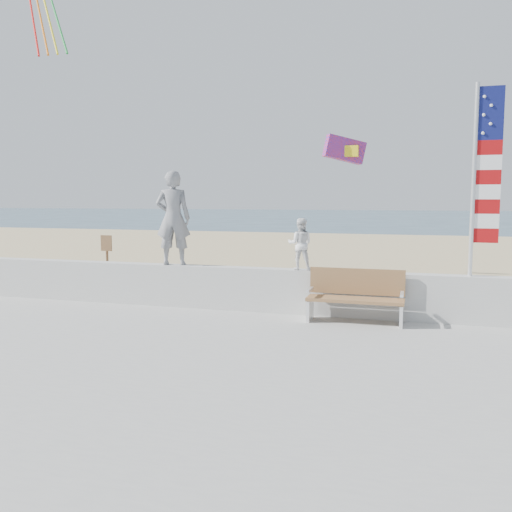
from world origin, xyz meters
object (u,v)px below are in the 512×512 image
object	(u,v)px
adult	(173,218)
bench	(356,295)
flag	(482,172)
child	(300,244)

from	to	relation	value
adult	bench	xyz separation A→B (m)	(3.96, -0.45, -1.41)
bench	flag	size ratio (longest dim) A/B	0.51
bench	flag	world-z (taller)	flag
child	flag	size ratio (longest dim) A/B	0.30
adult	flag	size ratio (longest dim) A/B	0.58
child	bench	distance (m)	1.55
adult	child	bearing A→B (deg)	165.10
adult	bench	bearing A→B (deg)	158.56
adult	child	xyz separation A→B (m)	(2.79, 0.00, -0.49)
adult	child	size ratio (longest dim) A/B	1.95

